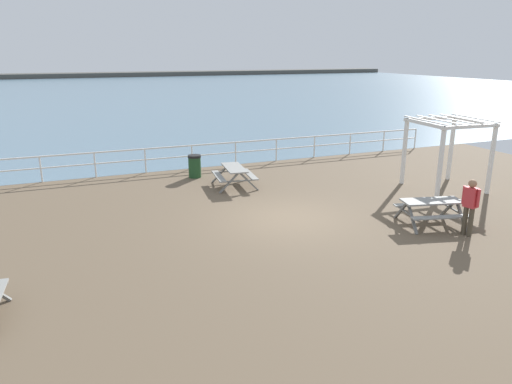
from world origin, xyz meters
The scene contains 9 objects.
ground_plane centered at (0.00, 0.00, -0.10)m, with size 30.00×24.00×0.20m, color brown.
sea_band centered at (0.00, 52.75, 0.00)m, with size 142.00×90.00×0.01m, color slate.
distant_shoreline centered at (0.00, 95.75, 0.00)m, with size 142.00×6.00×1.80m, color #4C4C47.
seaward_railing centered at (0.00, 7.75, 0.76)m, with size 23.07×0.07×1.08m.
picnic_table_near_left centered at (-0.30, 4.19, 0.58)m, with size 1.73×1.97×0.80m.
picnic_table_mid_centre centered at (3.79, -2.16, 0.58)m, with size 2.11×1.90×0.80m.
visitor centered at (4.13, -3.26, 0.95)m, with size 0.29×0.52×1.66m.
lattice_pergola centered at (7.08, 0.85, 2.00)m, with size 2.64×2.76×2.70m.
litter_bin centered at (-1.36, 6.15, 0.48)m, with size 0.55×0.55×0.95m.
Camera 1 is at (-6.36, -12.86, 5.08)m, focal length 33.45 mm.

